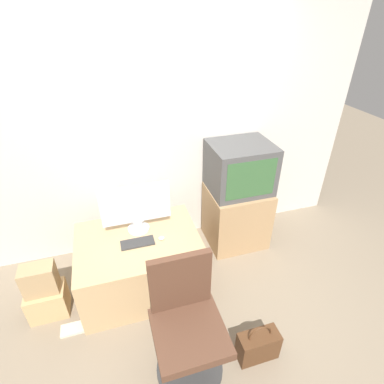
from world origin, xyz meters
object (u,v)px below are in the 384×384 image
main_monitor (136,208)px  cardboard_box_lower (48,301)px  crt_tv (240,168)px  mouse (161,238)px  keyboard (138,243)px  handbag (258,345)px  book (74,329)px  office_chair (187,327)px

main_monitor → cardboard_box_lower: 1.13m
crt_tv → cardboard_box_lower: 2.18m
mouse → main_monitor: bearing=130.8°
keyboard → handbag: 1.28m
book → keyboard: bearing=24.0°
main_monitor → keyboard: (-0.04, -0.19, -0.24)m
handbag → crt_tv: bearing=73.8°
keyboard → mouse: 0.21m
main_monitor → cardboard_box_lower: bearing=-165.2°
main_monitor → office_chair: bearing=-80.0°
crt_tv → handbag: crt_tv is taller
keyboard → crt_tv: bearing=20.3°
mouse → crt_tv: size_ratio=0.09×
crt_tv → mouse: bearing=-155.0°
handbag → book: handbag is taller
keyboard → handbag: (0.75, -0.93, -0.44)m
crt_tv → handbag: size_ratio=1.73×
mouse → handbag: bearing=-59.8°
office_chair → cardboard_box_lower: 1.35m
office_chair → book: bearing=147.9°
main_monitor → cardboard_box_lower: size_ratio=1.93×
main_monitor → book: 1.15m
main_monitor → crt_tv: crt_tv is taller
office_chair → handbag: 0.63m
keyboard → cardboard_box_lower: 0.94m
book → office_chair: bearing=-32.1°
keyboard → crt_tv: size_ratio=0.47×
mouse → book: 1.06m
cardboard_box_lower → mouse: bearing=1.5°
main_monitor → mouse: (0.18, -0.20, -0.23)m
crt_tv → office_chair: size_ratio=0.64×
main_monitor → book: size_ratio=2.89×
keyboard → book: (-0.64, -0.28, -0.56)m
book → crt_tv: bearing=21.7°
handbag → office_chair: bearing=168.0°
main_monitor → book: (-0.67, -0.48, -0.80)m
keyboard → cardboard_box_lower: size_ratio=0.91×
keyboard → cardboard_box_lower: keyboard is taller
keyboard → handbag: keyboard is taller
crt_tv → cardboard_box_lower: (-1.98, -0.46, -0.79)m
cardboard_box_lower → keyboard: bearing=2.5°
mouse → cardboard_box_lower: size_ratio=0.17×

